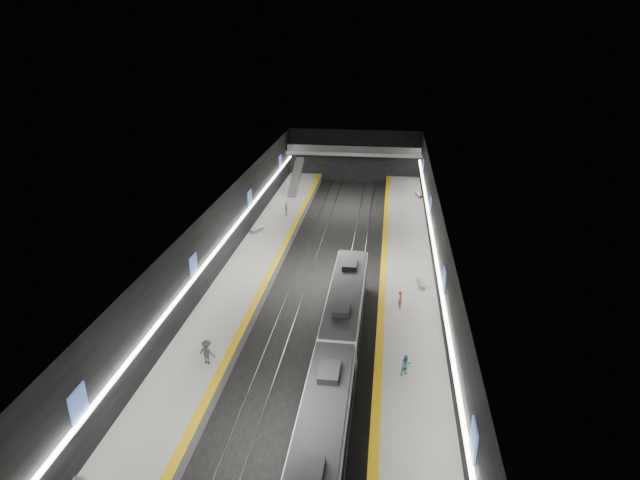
# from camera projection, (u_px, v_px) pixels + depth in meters

# --- Properties ---
(ground) EXTENTS (70.00, 70.00, 0.00)m
(ground) POSITION_uv_depth(u_px,v_px,m) (327.00, 281.00, 50.99)
(ground) COLOR black
(ground) RESTS_ON ground
(ceiling) EXTENTS (20.00, 70.00, 0.04)m
(ceiling) POSITION_uv_depth(u_px,v_px,m) (327.00, 201.00, 47.97)
(ceiling) COLOR beige
(ceiling) RESTS_ON wall_left
(wall_left) EXTENTS (0.04, 70.00, 8.00)m
(wall_left) POSITION_uv_depth(u_px,v_px,m) (223.00, 237.00, 50.70)
(wall_left) COLOR black
(wall_left) RESTS_ON ground
(wall_right) EXTENTS (0.04, 70.00, 8.00)m
(wall_right) POSITION_uv_depth(u_px,v_px,m) (437.00, 248.00, 48.26)
(wall_right) COLOR black
(wall_right) RESTS_ON ground
(wall_back) EXTENTS (20.00, 0.04, 8.00)m
(wall_back) POSITION_uv_depth(u_px,v_px,m) (355.00, 156.00, 81.60)
(wall_back) COLOR black
(wall_back) RESTS_ON ground
(platform_left) EXTENTS (5.00, 70.00, 1.00)m
(platform_left) POSITION_uv_depth(u_px,v_px,m) (250.00, 272.00, 51.71)
(platform_left) COLOR slate
(platform_left) RESTS_ON ground
(tile_surface_left) EXTENTS (5.00, 70.00, 0.02)m
(tile_surface_left) POSITION_uv_depth(u_px,v_px,m) (250.00, 267.00, 51.52)
(tile_surface_left) COLOR #A4A49F
(tile_surface_left) RESTS_ON platform_left
(tactile_strip_left) EXTENTS (0.60, 70.00, 0.02)m
(tactile_strip_left) POSITION_uv_depth(u_px,v_px,m) (272.00, 268.00, 51.25)
(tactile_strip_left) COLOR #EFB50C
(tactile_strip_left) RESTS_ON platform_left
(platform_right) EXTENTS (5.00, 70.00, 1.00)m
(platform_right) POSITION_uv_depth(u_px,v_px,m) (407.00, 281.00, 49.89)
(platform_right) COLOR slate
(platform_right) RESTS_ON ground
(tile_surface_right) EXTENTS (5.00, 70.00, 0.02)m
(tile_surface_right) POSITION_uv_depth(u_px,v_px,m) (407.00, 276.00, 49.69)
(tile_surface_right) COLOR #A4A49F
(tile_surface_right) RESTS_ON platform_right
(tactile_strip_right) EXTENTS (0.60, 70.00, 0.02)m
(tactile_strip_right) POSITION_uv_depth(u_px,v_px,m) (383.00, 275.00, 49.96)
(tactile_strip_right) COLOR #EFB50C
(tactile_strip_right) RESTS_ON platform_right
(rails) EXTENTS (6.52, 70.00, 0.12)m
(rails) POSITION_uv_depth(u_px,v_px,m) (327.00, 281.00, 50.97)
(rails) COLOR gray
(rails) RESTS_ON ground
(train) EXTENTS (2.69, 30.04, 3.60)m
(train) POSITION_uv_depth(u_px,v_px,m) (336.00, 362.00, 35.08)
(train) COLOR black
(train) RESTS_ON ground
(ad_posters) EXTENTS (19.94, 53.50, 2.20)m
(ad_posters) POSITION_uv_depth(u_px,v_px,m) (329.00, 234.00, 50.21)
(ad_posters) COLOR #3B5FB2
(ad_posters) RESTS_ON wall_left
(cove_light_left) EXTENTS (0.25, 68.60, 0.12)m
(cove_light_left) POSITION_uv_depth(u_px,v_px,m) (225.00, 239.00, 50.75)
(cove_light_left) COLOR white
(cove_light_left) RESTS_ON wall_left
(cove_light_right) EXTENTS (0.25, 68.60, 0.12)m
(cove_light_right) POSITION_uv_depth(u_px,v_px,m) (435.00, 250.00, 48.36)
(cove_light_right) COLOR white
(cove_light_right) RESTS_ON wall_right
(mezzanine_bridge) EXTENTS (20.00, 3.00, 1.50)m
(mezzanine_bridge) POSITION_uv_depth(u_px,v_px,m) (354.00, 152.00, 79.31)
(mezzanine_bridge) COLOR gray
(mezzanine_bridge) RESTS_ON wall_left
(escalator) EXTENTS (1.20, 7.50, 3.92)m
(escalator) POSITION_uv_depth(u_px,v_px,m) (296.00, 177.00, 74.67)
(escalator) COLOR #99999E
(escalator) RESTS_ON platform_left
(bench_left_far) EXTENTS (1.25, 1.98, 0.47)m
(bench_left_far) POSITION_uv_depth(u_px,v_px,m) (257.00, 230.00, 60.17)
(bench_left_far) COLOR #99999E
(bench_left_far) RESTS_ON platform_left
(bench_right_near) EXTENTS (0.69, 1.71, 0.41)m
(bench_right_near) POSITION_uv_depth(u_px,v_px,m) (421.00, 284.00, 47.75)
(bench_right_near) COLOR #99999E
(bench_right_near) RESTS_ON platform_right
(bench_right_far) EXTENTS (0.91, 1.65, 0.39)m
(bench_right_far) POSITION_uv_depth(u_px,v_px,m) (419.00, 195.00, 72.35)
(bench_right_far) COLOR #99999E
(bench_right_far) RESTS_ON platform_right
(passenger_right_a) EXTENTS (0.41, 0.59, 1.57)m
(passenger_right_a) POSITION_uv_depth(u_px,v_px,m) (400.00, 300.00, 43.84)
(passenger_right_a) COLOR #D4684F
(passenger_right_a) RESTS_ON platform_right
(passenger_right_b) EXTENTS (0.94, 0.90, 1.52)m
(passenger_right_b) POSITION_uv_depth(u_px,v_px,m) (406.00, 365.00, 35.51)
(passenger_right_b) COLOR teal
(passenger_right_b) RESTS_ON platform_right
(passenger_left_a) EXTENTS (0.77, 1.09, 1.72)m
(passenger_left_a) POSITION_uv_depth(u_px,v_px,m) (286.00, 209.00, 64.97)
(passenger_left_a) COLOR silver
(passenger_left_a) RESTS_ON platform_left
(passenger_left_b) EXTENTS (1.32, 0.96, 1.83)m
(passenger_left_b) POSITION_uv_depth(u_px,v_px,m) (207.00, 352.00, 36.66)
(passenger_left_b) COLOR #43444B
(passenger_left_b) RESTS_ON platform_left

